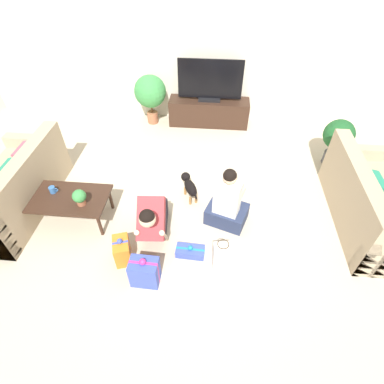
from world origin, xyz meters
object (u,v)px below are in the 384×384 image
object	(u,v)px
tv	(210,83)
gift_box_a	(122,250)
sofa_left	(15,190)
potted_plant_back_left	(150,93)
tv_console	(209,112)
dog	(189,185)
gift_box_c	(145,272)
potted_plant_corner_right	(338,137)
tabletop_plant	(79,197)
sofa_right	(370,204)
coffee_table	(67,200)
gift_box_b	(190,251)
person_kneeling	(153,219)
gift_bag_a	(222,255)
person_sitting	(227,204)
mug	(53,190)

from	to	relation	value
tv	gift_box_a	world-z (taller)	tv
sofa_left	potted_plant_back_left	world-z (taller)	potted_plant_back_left
sofa_left	tv_console	world-z (taller)	sofa_left
dog	gift_box_c	size ratio (longest dim) A/B	1.16
potted_plant_corner_right	tabletop_plant	world-z (taller)	potted_plant_corner_right
sofa_right	coffee_table	world-z (taller)	sofa_right
potted_plant_corner_right	gift_box_b	world-z (taller)	potted_plant_corner_right
gift_box_b	person_kneeling	bearing A→B (deg)	154.00
gift_bag_a	tabletop_plant	world-z (taller)	tabletop_plant
potted_plant_corner_right	potted_plant_back_left	xyz separation A→B (m)	(-3.20, 1.02, 0.12)
tv	dog	world-z (taller)	tv
sofa_right	tv_console	xyz separation A→B (m)	(-2.24, 2.35, -0.05)
dog	tabletop_plant	bearing A→B (deg)	1.86
potted_plant_corner_right	potted_plant_back_left	size ratio (longest dim) A/B	0.83
sofa_left	dog	bearing A→B (deg)	99.70
sofa_right	person_kneeling	xyz separation A→B (m)	(-2.79, -0.55, 0.05)
potted_plant_back_left	tabletop_plant	distance (m)	2.76
sofa_right	potted_plant_corner_right	distance (m)	1.30
sofa_left	gift_box_b	xyz separation A→B (m)	(2.50, -0.62, -0.26)
person_sitting	tabletop_plant	bearing A→B (deg)	26.22
person_kneeling	gift_box_c	size ratio (longest dim) A/B	1.96
tv	person_sitting	xyz separation A→B (m)	(0.37, -2.55, -0.51)
sofa_right	dog	bearing A→B (deg)	84.15
potted_plant_corner_right	sofa_left	bearing A→B (deg)	-162.89
potted_plant_corner_right	person_sitting	xyz separation A→B (m)	(-1.73, -1.47, -0.18)
potted_plant_back_left	gift_box_a	bearing A→B (deg)	-85.83
mug	potted_plant_corner_right	bearing A→B (deg)	20.81
coffee_table	mug	distance (m)	0.23
gift_box_b	gift_bag_a	size ratio (longest dim) A/B	0.86
dog	coffee_table	bearing A→B (deg)	-5.03
tv	sofa_left	bearing A→B (deg)	-135.67
coffee_table	tv	bearing A→B (deg)	57.17
potted_plant_back_left	person_sitting	distance (m)	2.91
gift_box_a	mug	distance (m)	1.28
sofa_right	potted_plant_back_left	world-z (taller)	potted_plant_back_left
coffee_table	potted_plant_corner_right	size ratio (longest dim) A/B	1.36
person_sitting	gift_bag_a	distance (m)	0.72
tv_console	sofa_right	bearing A→B (deg)	-46.34
gift_box_a	gift_bag_a	distance (m)	1.19
person_sitting	mug	distance (m)	2.30
person_kneeling	tabletop_plant	world-z (taller)	person_kneeling
sofa_left	dog	distance (m)	2.43
coffee_table	tv_console	size ratio (longest dim) A/B	0.71
coffee_table	tabletop_plant	xyz separation A→B (m)	(0.25, -0.10, 0.16)
gift_box_a	person_kneeling	bearing A→B (deg)	49.40
gift_box_a	sofa_right	bearing A→B (deg)	16.46
dog	gift_box_b	size ratio (longest dim) A/B	1.36
person_sitting	gift_box_a	bearing A→B (deg)	49.24
person_sitting	gift_bag_a	bearing A→B (deg)	105.15
coffee_table	tv	xyz separation A→B (m)	(1.73, 2.68, 0.48)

